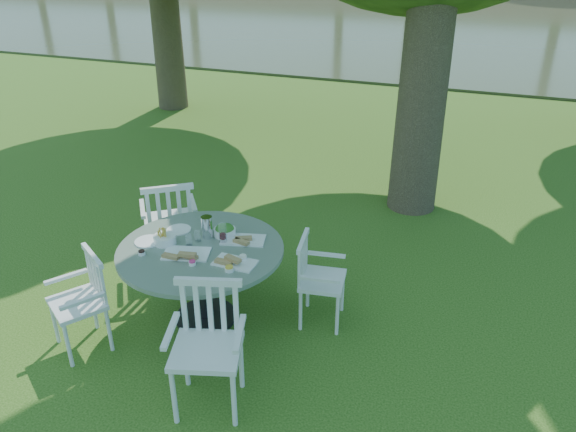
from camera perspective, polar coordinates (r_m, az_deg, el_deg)
The scene contains 8 objects.
ground at distance 5.54m, azimuth -0.73°, elevation -8.75°, with size 140.00×140.00×0.00m, color #1F420D.
table at distance 5.04m, azimuth -8.77°, elevation -4.56°, with size 1.46×1.46×0.76m.
chair_ne at distance 5.06m, azimuth 2.61°, elevation -5.88°, with size 0.45×0.48×0.84m.
chair_nw at distance 5.88m, azimuth -11.92°, elevation -0.32°, with size 0.70×0.69×1.02m.
chair_sw at distance 5.05m, azimuth -19.82°, elevation -7.46°, with size 0.59×0.58×0.87m.
chair_se at distance 4.26m, azimuth -8.09°, elevation -11.85°, with size 0.61×0.59×0.99m.
tableware at distance 5.03m, azimuth -8.77°, elevation -2.33°, with size 1.18×0.71×0.20m.
river at distance 27.44m, azimuth 17.80°, elevation 18.88°, with size 100.00×28.00×0.12m, color #313922.
Camera 1 is at (1.63, -4.20, 3.22)m, focal length 35.00 mm.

